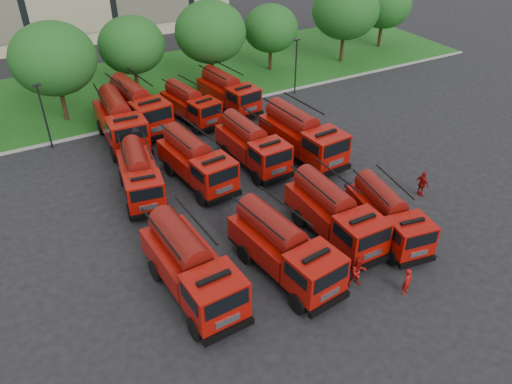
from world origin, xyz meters
TOP-DOWN VIEW (x-y plane):
  - ground at (0.00, 0.00)m, footprint 140.00×140.00m
  - lawn at (0.00, 26.00)m, footprint 70.00×16.00m
  - curb at (0.00, 17.90)m, footprint 70.00×0.30m
  - tree_2 at (-8.00, 21.50)m, footprint 6.72×6.72m
  - tree_3 at (-1.00, 24.00)m, footprint 5.88×5.88m
  - tree_4 at (6.00, 22.50)m, footprint 6.55×6.55m
  - tree_5 at (13.00, 23.50)m, footprint 5.46×5.46m
  - tree_6 at (21.00, 22.00)m, footprint 6.89×6.89m
  - tree_7 at (28.00, 24.00)m, footprint 6.05×6.05m
  - lamp_post_0 at (-10.00, 17.20)m, footprint 0.60×0.25m
  - lamp_post_1 at (12.00, 17.20)m, footprint 0.60×0.25m
  - fire_truck_0 at (-6.54, -2.12)m, footprint 3.10×7.61m
  - fire_truck_1 at (-1.77, -3.11)m, footprint 3.36×7.47m
  - fire_truck_2 at (2.35, -1.87)m, footprint 2.65×7.12m
  - fire_truck_3 at (5.12, -3.31)m, footprint 3.19×6.65m
  - fire_truck_4 at (-5.98, 7.72)m, footprint 3.31×6.84m
  - fire_truck_5 at (-2.18, 7.41)m, footprint 3.26×7.35m
  - fire_truck_6 at (2.20, 7.65)m, footprint 2.85×7.09m
  - fire_truck_7 at (5.92, 6.89)m, footprint 3.33×7.89m
  - fire_truck_8 at (-4.94, 15.61)m, footprint 3.17×7.87m
  - fire_truck_9 at (-2.94, 17.55)m, footprint 3.57×8.08m
  - fire_truck_10 at (1.20, 16.48)m, footprint 3.28×6.65m
  - fire_truck_11 at (5.00, 17.11)m, footprint 3.29×7.16m
  - firefighter_0 at (2.89, -7.46)m, footprint 0.67×0.57m
  - firefighter_1 at (1.04, -5.81)m, footprint 0.98×0.66m
  - firefighter_2 at (9.96, -1.25)m, footprint 0.63×1.06m
  - firefighter_3 at (4.91, 0.02)m, footprint 1.32×0.98m
  - firefighter_4 at (-1.09, 4.48)m, footprint 0.85×0.71m
  - firefighter_5 at (7.66, 4.62)m, footprint 1.56×0.74m

SIDE VIEW (x-z plane):
  - ground at x=0.00m, z-range 0.00..0.00m
  - firefighter_0 at x=2.89m, z-range -0.78..0.78m
  - firefighter_1 at x=1.04m, z-range -0.92..0.92m
  - firefighter_2 at x=9.96m, z-range -0.88..0.88m
  - firefighter_3 at x=4.91m, z-range -0.92..0.92m
  - firefighter_4 at x=-1.09m, z-range -0.74..0.74m
  - firefighter_5 at x=7.66m, z-range -0.82..0.82m
  - lawn at x=0.00m, z-range 0.00..0.12m
  - curb at x=0.00m, z-range 0.00..0.14m
  - fire_truck_10 at x=1.20m, z-range 0.01..2.91m
  - fire_truck_3 at x=5.12m, z-range 0.01..2.92m
  - fire_truck_4 at x=-5.98m, z-range 0.01..3.00m
  - fire_truck_11 at x=5.00m, z-range 0.01..3.15m
  - fire_truck_6 at x=2.20m, z-range 0.01..3.18m
  - fire_truck_2 at x=2.35m, z-range 0.01..3.25m
  - fire_truck_5 at x=-2.18m, z-range 0.01..3.25m
  - fire_truck_1 at x=-1.77m, z-range 0.01..3.30m
  - fire_truck_0 at x=-6.54m, z-range 0.01..3.41m
  - fire_truck_7 at x=5.92m, z-range 0.01..3.52m
  - fire_truck_8 at x=-4.94m, z-range 0.01..3.53m
  - fire_truck_9 at x=-2.94m, z-range 0.01..3.58m
  - lamp_post_0 at x=-10.00m, z-range 0.34..5.45m
  - lamp_post_1 at x=12.00m, z-range 0.34..5.45m
  - tree_5 at x=13.00m, z-range 1.01..7.69m
  - tree_3 at x=-1.00m, z-range 1.09..8.28m
  - tree_7 at x=28.00m, z-range 1.12..8.52m
  - tree_4 at x=6.00m, z-range 1.21..9.23m
  - tree_2 at x=-8.00m, z-range 1.25..9.46m
  - tree_6 at x=21.00m, z-range 1.28..9.70m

